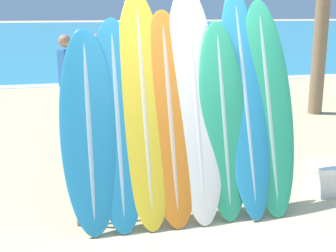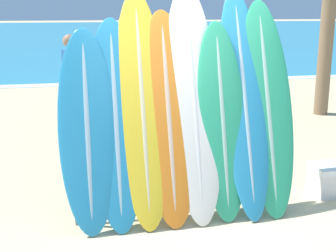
{
  "view_description": "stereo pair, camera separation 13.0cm",
  "coord_description": "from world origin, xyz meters",
  "views": [
    {
      "loc": [
        -1.44,
        -4.01,
        2.26
      ],
      "look_at": [
        -0.21,
        1.45,
        0.83
      ],
      "focal_mm": 50.0,
      "sensor_mm": 36.0,
      "label": 1
    },
    {
      "loc": [
        -1.32,
        -4.04,
        2.26
      ],
      "look_at": [
        -0.21,
        1.45,
        0.83
      ],
      "focal_mm": 50.0,
      "sensor_mm": 36.0,
      "label": 2
    }
  ],
  "objects": [
    {
      "name": "surfboard_slot_6",
      "position": [
        0.51,
        0.78,
        1.24
      ],
      "size": [
        0.52,
        1.04,
        2.48
      ],
      "color": "teal",
      "rests_on": "ground_plane"
    },
    {
      "name": "surfboard_slot_5",
      "position": [
        0.24,
        0.7,
        1.06
      ],
      "size": [
        0.54,
        0.76,
        2.13
      ],
      "color": "#289E70",
      "rests_on": "ground_plane"
    },
    {
      "name": "ground_plane",
      "position": [
        0.0,
        0.0,
        0.0
      ],
      "size": [
        160.0,
        160.0,
        0.0
      ],
      "primitive_type": "plane",
      "color": "#CCB789"
    },
    {
      "name": "person_far_right",
      "position": [
        -0.14,
        4.93,
        0.88
      ],
      "size": [
        0.27,
        0.22,
        1.62
      ],
      "rotation": [
        0.0,
        0.0,
        2.91
      ],
      "color": "beige",
      "rests_on": "ground_plane"
    },
    {
      "name": "ocean_water",
      "position": [
        0.0,
        39.41,
        0.0
      ],
      "size": [
        120.0,
        60.0,
        0.01
      ],
      "color": "teal",
      "rests_on": "ground_plane"
    },
    {
      "name": "surfboard_slot_2",
      "position": [
        -0.63,
        0.78,
        1.22
      ],
      "size": [
        0.57,
        1.03,
        2.45
      ],
      "color": "yellow",
      "rests_on": "ground_plane"
    },
    {
      "name": "surfboard_rack",
      "position": [
        -0.21,
        0.65,
        0.45
      ],
      "size": [
        2.35,
        0.04,
        0.82
      ],
      "color": "slate",
      "rests_on": "ground_plane"
    },
    {
      "name": "person_far_left",
      "position": [
        1.64,
        6.69,
        0.95
      ],
      "size": [
        0.29,
        0.3,
        1.75
      ],
      "rotation": [
        0.0,
        0.0,
        5.44
      ],
      "color": "#846047",
      "rests_on": "ground_plane"
    },
    {
      "name": "surfboard_slot_7",
      "position": [
        0.79,
        0.76,
        1.18
      ],
      "size": [
        0.58,
        0.91,
        2.35
      ],
      "color": "#289E70",
      "rests_on": "ground_plane"
    },
    {
      "name": "cooler_box",
      "position": [
        1.73,
        0.9,
        0.19
      ],
      "size": [
        0.46,
        0.42,
        0.37
      ],
      "color": "silver",
      "rests_on": "ground_plane"
    },
    {
      "name": "person_mid_beach",
      "position": [
        -1.38,
        4.82,
        0.97
      ],
      "size": [
        0.3,
        0.3,
        1.78
      ],
      "rotation": [
        0.0,
        0.0,
        0.77
      ],
      "color": "#A87A5B",
      "rests_on": "ground_plane"
    },
    {
      "name": "surfboard_slot_4",
      "position": [
        -0.06,
        0.79,
        1.26
      ],
      "size": [
        0.59,
        1.02,
        2.52
      ],
      "color": "silver",
      "rests_on": "ground_plane"
    },
    {
      "name": "surfboard_slot_0",
      "position": [
        -1.21,
        0.69,
        1.03
      ],
      "size": [
        0.6,
        0.84,
        2.06
      ],
      "color": "teal",
      "rests_on": "ground_plane"
    },
    {
      "name": "surfboard_slot_3",
      "position": [
        -0.35,
        0.74,
        1.12
      ],
      "size": [
        0.6,
        0.93,
        2.25
      ],
      "color": "orange",
      "rests_on": "ground_plane"
    },
    {
      "name": "surfboard_slot_1",
      "position": [
        -0.91,
        0.73,
        1.08
      ],
      "size": [
        0.57,
        0.9,
        2.16
      ],
      "color": "teal",
      "rests_on": "ground_plane"
    },
    {
      "name": "person_near_water",
      "position": [
        -0.64,
        7.08,
        0.91
      ],
      "size": [
        0.22,
        0.28,
        1.66
      ],
      "rotation": [
        0.0,
        0.0,
        4.54
      ],
      "color": "#A87A5B",
      "rests_on": "ground_plane"
    }
  ]
}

